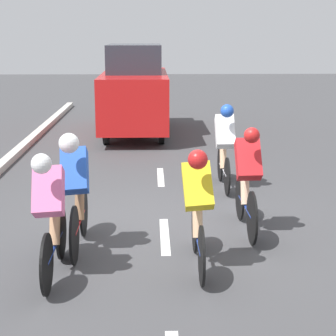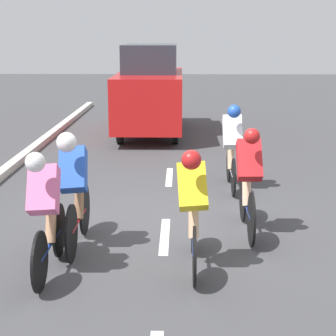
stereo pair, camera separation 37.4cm
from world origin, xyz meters
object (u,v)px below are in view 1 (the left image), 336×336
cyclist_white (225,144)px  cyclist_blue (76,188)px  cyclist_red (247,178)px  support_car (135,90)px  cyclist_pink (50,212)px  cyclist_yellow (198,206)px

cyclist_white → cyclist_blue: size_ratio=0.97×
cyclist_red → support_car: 8.03m
cyclist_red → cyclist_pink: bearing=30.2°
cyclist_white → cyclist_pink: cyclist_white is taller
cyclist_white → cyclist_blue: bearing=52.2°
cyclist_white → support_car: (1.70, -5.59, 0.37)m
cyclist_pink → support_car: support_car is taller
cyclist_white → cyclist_yellow: (0.75, 3.45, -0.04)m
cyclist_yellow → cyclist_pink: 1.65m
cyclist_blue → cyclist_yellow: bearing=157.5°
cyclist_blue → support_car: bearing=-93.4°
cyclist_white → cyclist_yellow: bearing=77.7°
cyclist_white → cyclist_yellow: size_ratio=0.99×
cyclist_white → support_car: size_ratio=0.35×
cyclist_yellow → support_car: 9.10m
cyclist_white → cyclist_red: (-0.02, 2.23, -0.03)m
cyclist_blue → support_car: support_car is taller
support_car → cyclist_white: bearing=106.9°
cyclist_yellow → support_car: bearing=-84.0°
cyclist_red → support_car: (1.72, -7.83, 0.40)m
cyclist_blue → cyclist_white: bearing=-127.8°
cyclist_red → cyclist_white: bearing=-89.5°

